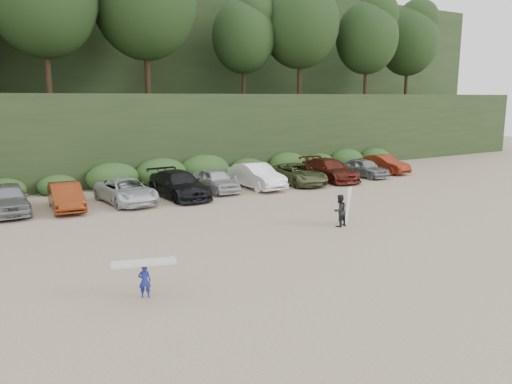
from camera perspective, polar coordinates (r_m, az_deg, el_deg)
ground at (r=21.09m, az=1.32°, el=-5.12°), size 120.00×120.00×0.00m
hillside_backdrop at (r=54.31m, az=-20.74°, el=15.90°), size 90.00×41.50×28.00m
parked_cars at (r=28.89m, az=-12.85°, el=0.47°), size 39.84×6.00×1.60m
child_surfer at (r=15.06m, az=-12.64°, el=-9.02°), size 1.91×1.00×1.10m
adult_surfer at (r=22.88m, az=9.60°, el=-2.06°), size 1.23×0.68×1.74m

